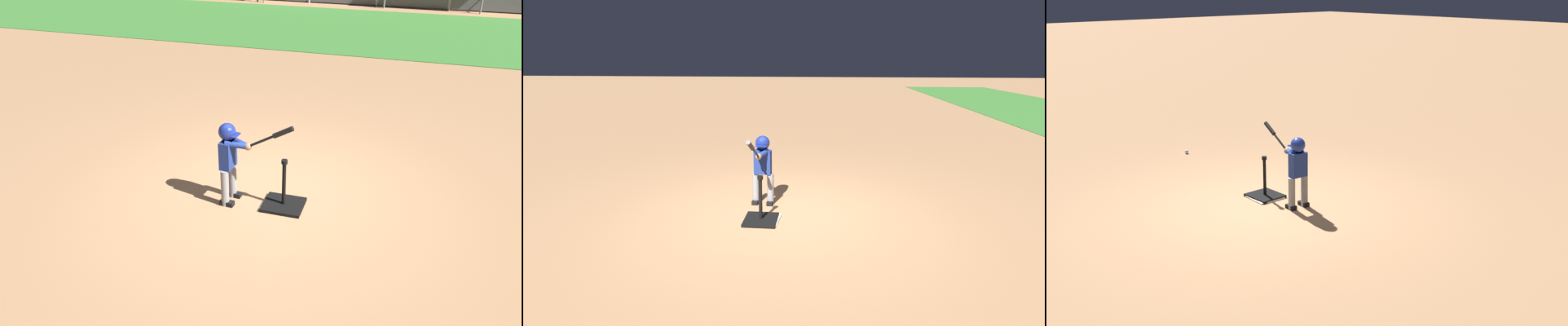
% 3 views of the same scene
% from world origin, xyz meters
% --- Properties ---
extents(ground_plane, '(90.00, 90.00, 0.00)m').
position_xyz_m(ground_plane, '(0.00, 0.00, 0.00)').
color(ground_plane, '#AD7F56').
extents(home_plate, '(0.47, 0.47, 0.02)m').
position_xyz_m(home_plate, '(0.27, -0.27, 0.01)').
color(home_plate, white).
rests_on(home_plate, ground_plane).
extents(batting_tee, '(0.50, 0.45, 0.65)m').
position_xyz_m(batting_tee, '(0.31, -0.30, 0.07)').
color(batting_tee, black).
rests_on(batting_tee, ground_plane).
extents(batter_child, '(0.95, 0.34, 1.16)m').
position_xyz_m(batter_child, '(-0.36, -0.37, 0.68)').
color(batter_child, gray).
rests_on(batter_child, ground_plane).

